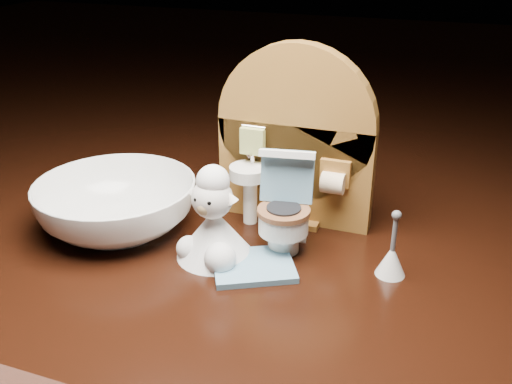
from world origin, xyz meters
TOP-DOWN VIEW (x-y plane):
  - backdrop_panel at (-0.00, 0.06)m, footprint 0.13×0.05m
  - toy_toilet at (0.01, 0.02)m, footprint 0.04×0.05m
  - bath_mat at (-0.00, -0.02)m, footprint 0.07×0.07m
  - toilet_brush at (0.09, 0.01)m, footprint 0.02×0.02m
  - plush_lamb at (-0.04, -0.02)m, footprint 0.06×0.06m
  - ceramic_bowl at (-0.13, -0.00)m, footprint 0.15×0.15m

SIDE VIEW (x-z plane):
  - bath_mat at x=0.00m, z-range 0.00..0.00m
  - toilet_brush at x=0.09m, z-range -0.01..0.04m
  - ceramic_bowl at x=-0.13m, z-range 0.00..0.04m
  - plush_lamb at x=-0.04m, z-range -0.01..0.06m
  - toy_toilet at x=0.01m, z-range -0.01..0.07m
  - backdrop_panel at x=0.00m, z-range -0.01..0.14m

